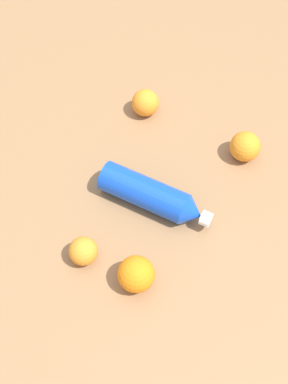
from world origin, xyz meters
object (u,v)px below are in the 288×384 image
object	(u,v)px
orange_0	(245,147)
orange_2	(136,274)
orange_1	(145,103)
water_bottle	(153,196)
orange_3	(83,251)

from	to	relation	value
orange_0	orange_2	bearing A→B (deg)	67.12
orange_0	orange_1	distance (m)	0.27
water_bottle	orange_3	bearing A→B (deg)	-110.21
orange_2	orange_3	xyz separation A→B (m)	(0.12, -0.02, -0.01)
water_bottle	orange_1	size ratio (longest dim) A/B	3.87
water_bottle	orange_3	size ratio (longest dim) A/B	4.33
orange_2	orange_3	bearing A→B (deg)	-11.32
water_bottle	orange_0	xyz separation A→B (m)	(-0.18, -0.19, 0.00)
orange_0	orange_3	bearing A→B (deg)	51.72
orange_0	orange_1	size ratio (longest dim) A/B	1.05
orange_0	orange_1	xyz separation A→B (m)	(0.26, -0.07, -0.00)
orange_1	orange_2	size ratio (longest dim) A/B	0.90
orange_1	orange_2	xyz separation A→B (m)	(-0.10, 0.46, 0.00)
orange_1	orange_0	bearing A→B (deg)	164.17
orange_2	orange_3	world-z (taller)	orange_2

